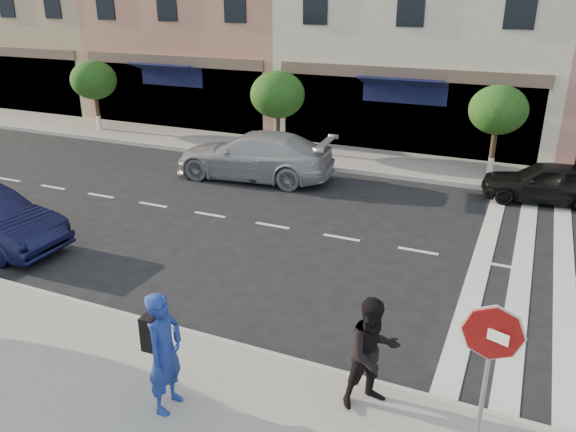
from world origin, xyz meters
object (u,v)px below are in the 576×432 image
Objects in this scene: photographer at (165,352)px; car_far_left at (254,155)px; car_far_mid at (546,182)px; walker at (373,353)px; stop_sign at (491,347)px.

photographer is 0.35× the size of car_far_left.
car_far_mid is (4.99, 12.41, -0.48)m from photographer.
car_far_left is at bearing 81.07° from walker.
walker is at bearing -171.43° from stop_sign.
car_far_mid is (9.17, 1.48, -0.17)m from car_far_left.
car_far_left is at bearing 18.45° from photographer.
stop_sign reaches higher than car_far_left.
car_far_mid is at bearing 33.88° from walker.
car_far_left is (-4.19, 10.93, -0.32)m from photographer.
car_far_mid is (2.25, 11.10, -0.41)m from walker.
car_far_mid is at bearing 93.90° from car_far_left.
walker is (-1.58, 0.33, -0.77)m from stop_sign.
stop_sign is 0.41× the size of car_far_left.
photographer is 11.71m from car_far_left.
stop_sign is at bearing -10.91° from car_far_mid.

